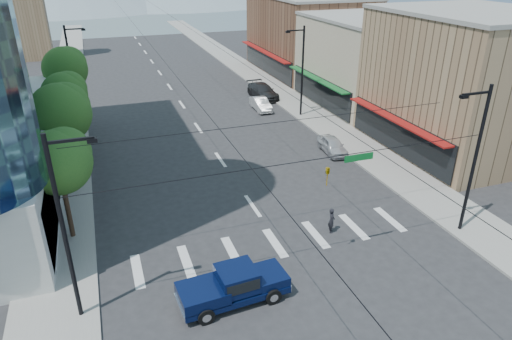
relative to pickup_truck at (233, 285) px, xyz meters
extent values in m
plane|color=#28282B|center=(3.90, 2.35, -0.94)|extent=(160.00, 160.00, 0.00)
cube|color=gray|center=(-8.10, 42.35, -0.87)|extent=(4.00, 120.00, 0.15)
cube|color=gray|center=(15.90, 42.35, -0.87)|extent=(4.00, 120.00, 0.15)
cube|color=#8C6B4C|center=(23.90, 12.35, 4.56)|extent=(12.00, 14.00, 11.00)
cube|color=tan|center=(23.90, 26.35, 3.56)|extent=(12.00, 14.00, 9.00)
cube|color=brown|center=(23.90, 42.35, 4.06)|extent=(12.00, 18.00, 10.00)
cylinder|color=black|center=(-7.30, 8.35, 1.33)|extent=(0.28, 0.28, 4.55)
sphere|color=#1E511B|center=(-7.30, 8.35, 3.93)|extent=(3.64, 3.64, 3.64)
sphere|color=#1E511B|center=(-6.90, 8.65, 4.33)|extent=(2.86, 2.86, 2.86)
cylinder|color=black|center=(-7.30, 15.35, 1.61)|extent=(0.28, 0.28, 5.11)
sphere|color=#1E511B|center=(-7.30, 15.35, 4.53)|extent=(4.09, 4.09, 4.09)
sphere|color=#1E511B|center=(-6.90, 15.65, 4.93)|extent=(3.21, 3.21, 3.21)
cylinder|color=black|center=(-7.30, 22.35, 1.33)|extent=(0.28, 0.28, 4.55)
sphere|color=#1E511B|center=(-7.30, 22.35, 3.93)|extent=(3.64, 3.64, 3.64)
sphere|color=#1E511B|center=(-6.90, 22.65, 4.33)|extent=(2.86, 2.86, 2.86)
cylinder|color=black|center=(-7.30, 29.35, 1.61)|extent=(0.28, 0.28, 5.11)
sphere|color=#1E511B|center=(-7.30, 29.35, 4.53)|extent=(4.09, 4.09, 4.09)
sphere|color=#1E511B|center=(-6.90, 29.65, 4.93)|extent=(3.21, 3.21, 3.21)
cylinder|color=black|center=(-6.90, 1.35, 3.56)|extent=(0.20, 0.20, 9.00)
cylinder|color=black|center=(14.70, 1.35, 3.56)|extent=(0.20, 0.20, 9.00)
cylinder|color=black|center=(3.90, 1.35, 5.26)|extent=(21.60, 0.04, 0.04)
imported|color=gold|center=(5.40, 1.35, 4.21)|extent=(0.16, 0.20, 1.00)
cube|color=#0C6626|center=(7.10, 1.35, 5.01)|extent=(1.60, 0.06, 0.35)
cylinder|color=black|center=(-6.90, 32.35, 3.56)|extent=(0.20, 0.20, 9.00)
cube|color=black|center=(-6.00, 32.35, 7.66)|extent=(1.80, 0.12, 0.12)
cube|color=black|center=(-5.20, 32.35, 7.56)|extent=(0.40, 0.25, 0.18)
cylinder|color=black|center=(14.70, 24.35, 3.56)|extent=(0.20, 0.20, 9.00)
cube|color=black|center=(13.80, 24.35, 7.66)|extent=(1.80, 0.12, 0.12)
cube|color=black|center=(13.00, 24.35, 7.56)|extent=(0.40, 0.25, 0.18)
cube|color=#071239|center=(0.02, 0.00, -0.42)|extent=(5.35, 2.25, 0.33)
cube|color=#071239|center=(1.87, 0.13, -0.04)|extent=(1.64, 1.90, 0.52)
cube|color=#071239|center=(0.21, 0.01, 0.34)|extent=(1.92, 1.88, 1.05)
cube|color=black|center=(0.21, 0.01, 0.44)|extent=(1.73, 1.89, 0.57)
cube|color=#071239|center=(-1.50, -0.10, 0.01)|extent=(2.31, 2.04, 0.62)
cube|color=silver|center=(2.63, 0.18, -0.42)|extent=(0.23, 1.81, 0.33)
cube|color=silver|center=(-2.59, -0.17, -0.42)|extent=(0.23, 1.81, 0.29)
cylinder|color=black|center=(1.74, -0.79, -0.54)|extent=(0.82, 0.34, 0.80)
cylinder|color=black|center=(1.62, 1.01, -0.54)|extent=(0.82, 0.34, 0.80)
cylinder|color=black|center=(-1.58, -1.01, -0.54)|extent=(0.82, 0.34, 0.80)
cylinder|color=black|center=(-1.70, 0.79, -0.54)|extent=(0.82, 0.34, 0.80)
imported|color=black|center=(7.31, 3.84, -0.15)|extent=(0.57, 0.68, 1.58)
imported|color=silver|center=(13.16, 14.62, -0.28)|extent=(1.91, 4.01, 1.33)
imported|color=silver|center=(11.50, 27.61, -0.28)|extent=(1.46, 4.04, 1.32)
imported|color=#2C2D2F|center=(13.30, 31.82, -0.14)|extent=(2.57, 5.65, 1.60)
camera|label=1|loc=(-4.71, -16.54, 14.16)|focal=32.00mm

